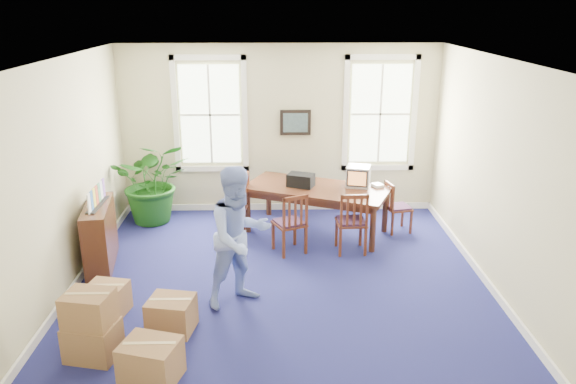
{
  "coord_description": "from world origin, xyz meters",
  "views": [
    {
      "loc": [
        -0.08,
        -7.21,
        3.9
      ],
      "look_at": [
        0.1,
        0.6,
        1.25
      ],
      "focal_mm": 35.0,
      "sensor_mm": 36.0,
      "label": 1
    }
  ],
  "objects_px": {
    "chair_near_left": "(289,222)",
    "man": "(240,237)",
    "cardboard_boxes": "(112,319)",
    "credenza": "(100,239)",
    "conference_table": "(317,209)",
    "potted_plant": "(153,181)",
    "crt_tv": "(358,176)"
  },
  "relations": [
    {
      "from": "chair_near_left",
      "to": "man",
      "type": "bearing_deg",
      "value": 41.86
    },
    {
      "from": "cardboard_boxes",
      "to": "chair_near_left",
      "type": "bearing_deg",
      "value": 52.21
    },
    {
      "from": "man",
      "to": "credenza",
      "type": "height_order",
      "value": "man"
    },
    {
      "from": "chair_near_left",
      "to": "man",
      "type": "height_order",
      "value": "man"
    },
    {
      "from": "conference_table",
      "to": "man",
      "type": "bearing_deg",
      "value": -92.81
    },
    {
      "from": "man",
      "to": "potted_plant",
      "type": "bearing_deg",
      "value": 86.39
    },
    {
      "from": "conference_table",
      "to": "chair_near_left",
      "type": "bearing_deg",
      "value": -97.64
    },
    {
      "from": "potted_plant",
      "to": "man",
      "type": "bearing_deg",
      "value": -59.82
    },
    {
      "from": "chair_near_left",
      "to": "potted_plant",
      "type": "height_order",
      "value": "potted_plant"
    },
    {
      "from": "crt_tv",
      "to": "chair_near_left",
      "type": "distance_m",
      "value": 1.6
    },
    {
      "from": "crt_tv",
      "to": "cardboard_boxes",
      "type": "height_order",
      "value": "crt_tv"
    },
    {
      "from": "crt_tv",
      "to": "cardboard_boxes",
      "type": "distance_m",
      "value": 4.97
    },
    {
      "from": "crt_tv",
      "to": "man",
      "type": "height_order",
      "value": "man"
    },
    {
      "from": "credenza",
      "to": "potted_plant",
      "type": "height_order",
      "value": "potted_plant"
    },
    {
      "from": "credenza",
      "to": "potted_plant",
      "type": "bearing_deg",
      "value": 68.8
    },
    {
      "from": "conference_table",
      "to": "man",
      "type": "relative_size",
      "value": 1.28
    },
    {
      "from": "potted_plant",
      "to": "cardboard_boxes",
      "type": "relative_size",
      "value": 1.03
    },
    {
      "from": "conference_table",
      "to": "chair_near_left",
      "type": "relative_size",
      "value": 2.39
    },
    {
      "from": "credenza",
      "to": "cardboard_boxes",
      "type": "bearing_deg",
      "value": -79.78
    },
    {
      "from": "chair_near_left",
      "to": "credenza",
      "type": "distance_m",
      "value": 2.94
    },
    {
      "from": "crt_tv",
      "to": "credenza",
      "type": "bearing_deg",
      "value": -146.26
    },
    {
      "from": "crt_tv",
      "to": "credenza",
      "type": "distance_m",
      "value": 4.39
    },
    {
      "from": "conference_table",
      "to": "crt_tv",
      "type": "distance_m",
      "value": 0.94
    },
    {
      "from": "man",
      "to": "conference_table",
      "type": "bearing_deg",
      "value": 30.08
    },
    {
      "from": "conference_table",
      "to": "cardboard_boxes",
      "type": "height_order",
      "value": "cardboard_boxes"
    },
    {
      "from": "credenza",
      "to": "chair_near_left",
      "type": "bearing_deg",
      "value": 1.61
    },
    {
      "from": "potted_plant",
      "to": "cardboard_boxes",
      "type": "height_order",
      "value": "potted_plant"
    },
    {
      "from": "conference_table",
      "to": "potted_plant",
      "type": "distance_m",
      "value": 3.05
    },
    {
      "from": "man",
      "to": "potted_plant",
      "type": "distance_m",
      "value": 3.52
    },
    {
      "from": "conference_table",
      "to": "cardboard_boxes",
      "type": "xyz_separation_m",
      "value": [
        -2.62,
        -3.57,
        0.01
      ]
    },
    {
      "from": "chair_near_left",
      "to": "cardboard_boxes",
      "type": "relative_size",
      "value": 0.68
    },
    {
      "from": "chair_near_left",
      "to": "conference_table",
      "type": "bearing_deg",
      "value": -145.66
    }
  ]
}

